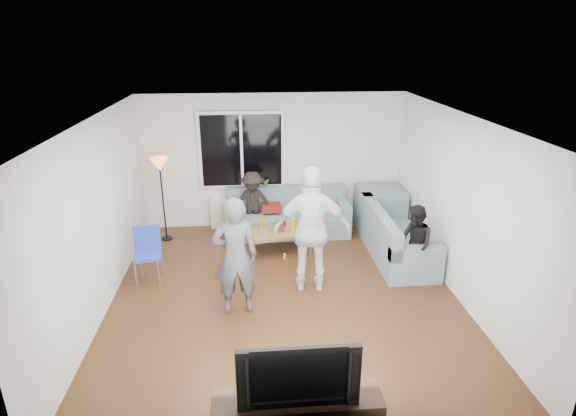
{
  "coord_description": "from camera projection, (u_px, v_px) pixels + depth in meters",
  "views": [
    {
      "loc": [
        -0.46,
        -5.87,
        3.62
      ],
      "look_at": [
        0.1,
        0.6,
        1.15
      ],
      "focal_mm": 28.74,
      "sensor_mm": 36.0,
      "label": 1
    }
  ],
  "objects": [
    {
      "name": "player_left",
      "position": [
        235.0,
        256.0,
        6.14
      ],
      "size": [
        0.64,
        0.46,
        1.67
      ],
      "primitive_type": "imported",
      "rotation": [
        0.0,
        0.0,
        3.24
      ],
      "color": "#4B4B50",
      "rests_on": "floor"
    },
    {
      "name": "window_frame",
      "position": [
        242.0,
        150.0,
        8.69
      ],
      "size": [
        1.62,
        0.06,
        1.47
      ],
      "primitive_type": "cube",
      "color": "white",
      "rests_on": "wall_back"
    },
    {
      "name": "window_glass",
      "position": [
        242.0,
        151.0,
        8.66
      ],
      "size": [
        1.5,
        0.02,
        1.35
      ],
      "primitive_type": "cube",
      "color": "black",
      "rests_on": "window_frame"
    },
    {
      "name": "bottle_a",
      "position": [
        262.0,
        222.0,
        8.06
      ],
      "size": [
        0.07,
        0.07,
        0.25
      ],
      "primitive_type": "cylinder",
      "color": "#CA6C0B",
      "rests_on": "coffee_table"
    },
    {
      "name": "wall_front",
      "position": [
        311.0,
        338.0,
        3.75
      ],
      "size": [
        5.0,
        0.04,
        2.6
      ],
      "primitive_type": "cube",
      "color": "silver",
      "rests_on": "ground"
    },
    {
      "name": "tv_console",
      "position": [
        297.0,
        415.0,
        4.38
      ],
      "size": [
        1.6,
        0.4,
        0.44
      ],
      "primitive_type": "cube",
      "color": "#2E2117",
      "rests_on": "floor"
    },
    {
      "name": "sofa_right_section",
      "position": [
        398.0,
        234.0,
        7.82
      ],
      "size": [
        2.0,
        0.85,
        0.85
      ],
      "primitive_type": null,
      "rotation": [
        0.0,
        0.0,
        1.57
      ],
      "color": "slate",
      "rests_on": "floor"
    },
    {
      "name": "side_chair",
      "position": [
        148.0,
        256.0,
        7.03
      ],
      "size": [
        0.45,
        0.45,
        0.86
      ],
      "primitive_type": null,
      "rotation": [
        0.0,
        0.0,
        0.14
      ],
      "color": "#2741AD",
      "rests_on": "floor"
    },
    {
      "name": "sofa_corner",
      "position": [
        379.0,
        209.0,
        8.91
      ],
      "size": [
        0.85,
        0.85,
        0.85
      ],
      "primitive_type": "cube",
      "color": "slate",
      "rests_on": "floor"
    },
    {
      "name": "cushion_red",
      "position": [
        271.0,
        208.0,
        8.77
      ],
      "size": [
        0.37,
        0.31,
        0.13
      ],
      "primitive_type": "cube",
      "rotation": [
        0.0,
        0.0,
        0.02
      ],
      "color": "maroon",
      "rests_on": "sofa_back_section"
    },
    {
      "name": "window_mullion",
      "position": [
        242.0,
        151.0,
        8.65
      ],
      "size": [
        0.05,
        0.03,
        1.35
      ],
      "primitive_type": "cube",
      "color": "white",
      "rests_on": "window_frame"
    },
    {
      "name": "coffee_table",
      "position": [
        280.0,
        240.0,
        8.11
      ],
      "size": [
        1.21,
        0.85,
        0.4
      ],
      "primitive_type": "cube",
      "rotation": [
        0.0,
        0.0,
        0.25
      ],
      "color": "olive",
      "rests_on": "floor"
    },
    {
      "name": "floor",
      "position": [
        285.0,
        297.0,
        6.8
      ],
      "size": [
        5.0,
        5.5,
        0.04
      ],
      "primitive_type": "cube",
      "color": "#56351C",
      "rests_on": "ground"
    },
    {
      "name": "bottle_e",
      "position": [
        300.0,
        221.0,
        8.16
      ],
      "size": [
        0.07,
        0.07,
        0.2
      ],
      "primitive_type": "cylinder",
      "color": "black",
      "rests_on": "coffee_table"
    },
    {
      "name": "pitcher",
      "position": [
        279.0,
        226.0,
        7.98
      ],
      "size": [
        0.17,
        0.17,
        0.17
      ],
      "primitive_type": "cylinder",
      "color": "maroon",
      "rests_on": "coffee_table"
    },
    {
      "name": "bottle_c",
      "position": [
        284.0,
        220.0,
        8.19
      ],
      "size": [
        0.07,
        0.07,
        0.22
      ],
      "primitive_type": "cylinder",
      "color": "black",
      "rests_on": "coffee_table"
    },
    {
      "name": "bottle_b",
      "position": [
        276.0,
        227.0,
        7.9
      ],
      "size": [
        0.08,
        0.08,
        0.21
      ],
      "primitive_type": "cylinder",
      "color": "#238117",
      "rests_on": "coffee_table"
    },
    {
      "name": "spectator_right",
      "position": [
        415.0,
        244.0,
        7.03
      ],
      "size": [
        0.54,
        0.65,
        1.21
      ],
      "primitive_type": "imported",
      "rotation": [
        0.0,
        0.0,
        -1.43
      ],
      "color": "black",
      "rests_on": "floor"
    },
    {
      "name": "bottle_d",
      "position": [
        293.0,
        225.0,
        7.91
      ],
      "size": [
        0.07,
        0.07,
        0.27
      ],
      "primitive_type": "cylinder",
      "color": "orange",
      "rests_on": "coffee_table"
    },
    {
      "name": "wall_right",
      "position": [
        461.0,
        208.0,
        6.53
      ],
      "size": [
        0.04,
        5.5,
        2.6
      ],
      "primitive_type": "cube",
      "color": "silver",
      "rests_on": "ground"
    },
    {
      "name": "radiator",
      "position": [
        244.0,
        212.0,
        9.1
      ],
      "size": [
        1.3,
        0.12,
        0.62
      ],
      "primitive_type": "cube",
      "color": "silver",
      "rests_on": "floor"
    },
    {
      "name": "spectator_back",
      "position": [
        253.0,
        203.0,
        8.68
      ],
      "size": [
        0.82,
        0.5,
        1.23
      ],
      "primitive_type": "imported",
      "rotation": [
        0.0,
        0.0,
        -0.05
      ],
      "color": "black",
      "rests_on": "floor"
    },
    {
      "name": "wall_left",
      "position": [
        96.0,
        219.0,
        6.12
      ],
      "size": [
        0.04,
        5.5,
        2.6
      ],
      "primitive_type": "cube",
      "color": "silver",
      "rests_on": "ground"
    },
    {
      "name": "cushion_yellow",
      "position": [
        233.0,
        210.0,
        8.64
      ],
      "size": [
        0.44,
        0.39,
        0.14
      ],
      "primitive_type": "cube",
      "rotation": [
        0.0,
        0.0,
        0.2
      ],
      "color": "yellow",
      "rests_on": "sofa_back_section"
    },
    {
      "name": "vase",
      "position": [
        234.0,
        194.0,
        8.92
      ],
      "size": [
        0.18,
        0.18,
        0.16
      ],
      "primitive_type": "imported",
      "rotation": [
        0.0,
        0.0,
        0.15
      ],
      "color": "silver",
      "rests_on": "radiator"
    },
    {
      "name": "potted_plant",
      "position": [
        264.0,
        188.0,
        8.93
      ],
      "size": [
        0.24,
        0.21,
        0.38
      ],
      "primitive_type": "imported",
      "rotation": [
        0.0,
        0.0,
        0.21
      ],
      "color": "#396B2A",
      "rests_on": "radiator"
    },
    {
      "name": "ceiling",
      "position": [
        284.0,
        117.0,
        5.86
      ],
      "size": [
        5.0,
        5.5,
        0.04
      ],
      "primitive_type": "cube",
      "color": "white",
      "rests_on": "ground"
    },
    {
      "name": "wall_back",
      "position": [
        273.0,
        161.0,
        8.91
      ],
      "size": [
        5.0,
        0.04,
        2.6
      ],
      "primitive_type": "cube",
      "color": "silver",
      "rests_on": "ground"
    },
    {
      "name": "player_right",
      "position": [
        312.0,
        230.0,
        6.66
      ],
      "size": [
        1.15,
        0.56,
        1.9
      ],
      "primitive_type": "imported",
      "rotation": [
        0.0,
        0.0,
        3.05
      ],
      "color": "silver",
      "rests_on": "floor"
    },
    {
      "name": "sofa_back_section",
      "position": [
        288.0,
        212.0,
        8.77
      ],
      "size": [
        2.3,
        0.85,
        0.85
      ],
      "primitive_type": null,
      "color": "slate",
      "rests_on": "floor"
    },
    {
      "name": "floor_lamp",
      "position": [
        163.0,
        200.0,
        8.38
      ],
      "size": [
        0.32,
        0.32,
        1.56
      ],
      "primitive_type": null,
      "color": "#F4A32E",
      "rests_on": "floor"
    },
    {
      "name": "television",
      "position": [
        298.0,
        369.0,
        4.18
      ],
      "size": [
        1.11,
        0.15,
        0.64
      ],
      "primitive_type": "imported",
      "color": "black",
      "rests_on": "tv_console"
    }
  ]
}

